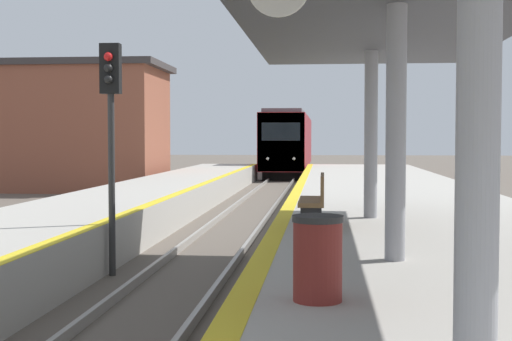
{
  "coord_description": "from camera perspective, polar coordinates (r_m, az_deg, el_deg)",
  "views": [
    {
      "loc": [
        2.45,
        -2.12,
        2.52
      ],
      "look_at": [
        0.37,
        19.58,
        1.5
      ],
      "focal_mm": 50.0,
      "sensor_mm": 36.0,
      "label": 1
    }
  ],
  "objects": [
    {
      "name": "trash_bin",
      "position": [
        6.91,
        4.95,
        -6.99
      ],
      "size": [
        0.5,
        0.5,
        0.83
      ],
      "color": "maroon",
      "rests_on": "platform_right"
    },
    {
      "name": "signal_mid",
      "position": [
        13.14,
        -11.54,
        4.5
      ],
      "size": [
        0.36,
        0.31,
        4.2
      ],
      "color": "#2D2D2D",
      "rests_on": "ground"
    },
    {
      "name": "train",
      "position": [
        50.36,
        2.69,
        2.22
      ],
      "size": [
        2.72,
        20.26,
        4.2
      ],
      "color": "black",
      "rests_on": "ground"
    },
    {
      "name": "station_building",
      "position": [
        36.14,
        -17.77,
        3.36
      ],
      "size": [
        13.46,
        5.46,
        6.05
      ],
      "color": "brown",
      "rests_on": "ground"
    },
    {
      "name": "station_canopy",
      "position": [
        9.41,
        11.21,
        13.01
      ],
      "size": [
        4.38,
        14.62,
        3.46
      ],
      "color": "#99999E",
      "rests_on": "platform_right"
    },
    {
      "name": "bench",
      "position": [
        12.66,
        4.77,
        -2.29
      ],
      "size": [
        0.44,
        1.55,
        0.92
      ],
      "color": "brown",
      "rests_on": "platform_right"
    }
  ]
}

